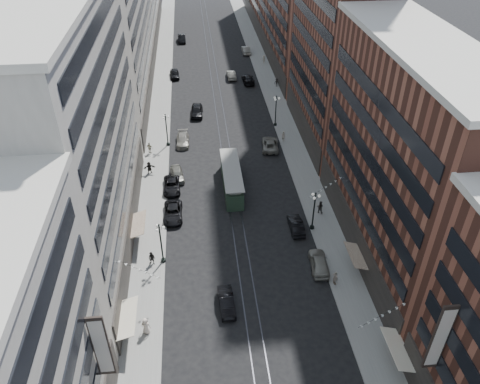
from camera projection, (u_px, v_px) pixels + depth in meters
name	position (u px, v px, depth m)	size (l,w,h in m)	color
ground	(222.00, 128.00, 80.70)	(220.00, 220.00, 0.00)	black
sidewalk_west	(160.00, 106.00, 87.81)	(4.00, 180.00, 0.15)	gray
sidewalk_east	(276.00, 101.00, 89.67)	(4.00, 180.00, 0.15)	gray
rail_west	(215.00, 104.00, 88.72)	(0.12, 180.00, 0.02)	#2D2D33
rail_east	(222.00, 104.00, 88.84)	(0.12, 180.00, 0.02)	#2D2D33
building_west_mid	(78.00, 138.00, 49.28)	(8.00, 36.00, 28.00)	#AAA497
building_west_far	(130.00, 0.00, 100.79)	(8.00, 90.00, 26.00)	#AAA497
building_east_mid	(403.00, 161.00, 49.28)	(8.00, 30.00, 24.00)	brown
building_east_tower	(340.00, 5.00, 66.67)	(8.00, 26.00, 42.00)	brown
lamppost_sw_far	(161.00, 242.00, 52.25)	(1.03, 1.14, 5.52)	black
lamppost_sw_mid	(167.00, 129.00, 74.07)	(1.03, 1.14, 5.52)	black
lamppost_se_far	(314.00, 210.00, 57.04)	(1.03, 1.14, 5.52)	black
lamppost_se_mid	(276.00, 110.00, 79.67)	(1.03, 1.14, 5.52)	black
streetcar	(232.00, 179.00, 65.42)	(2.51, 11.34, 3.14)	#273D2B
car_2	(173.00, 213.00, 60.42)	(2.37, 5.13, 1.43)	black
car_4	(319.00, 263.00, 52.83)	(1.92, 4.76, 1.62)	gray
car_5	(227.00, 302.00, 48.26)	(1.51, 4.34, 1.43)	black
pedestrian_1	(146.00, 326.00, 45.31)	(0.95, 0.52, 1.94)	beige
pedestrian_2	(152.00, 258.00, 53.10)	(0.84, 0.46, 1.73)	black
pedestrian_4	(335.00, 278.00, 50.57)	(1.05, 0.48, 1.79)	#BBAC9B
car_7	(172.00, 185.00, 65.46)	(2.30, 4.98, 1.38)	black
car_8	(183.00, 140.00, 75.99)	(2.02, 4.97, 1.44)	gray
car_9	(174.00, 74.00, 98.95)	(1.89, 4.70, 1.60)	black
car_10	(296.00, 225.00, 58.35)	(1.55, 4.43, 1.46)	black
car_11	(270.00, 144.00, 74.83)	(2.49, 5.39, 1.50)	gray
car_12	(248.00, 79.00, 96.73)	(2.19, 5.39, 1.56)	black
car_13	(197.00, 111.00, 84.32)	(2.10, 5.21, 1.78)	black
car_14	(231.00, 75.00, 98.60)	(1.65, 4.74, 1.56)	slate
pedestrian_5	(149.00, 168.00, 68.50)	(1.74, 0.50, 1.88)	black
pedestrian_6	(150.00, 148.00, 73.12)	(1.12, 0.51, 1.91)	#9F9B84
pedestrian_7	(320.00, 207.00, 60.84)	(0.88, 0.48, 1.81)	black
pedestrian_8	(283.00, 136.00, 76.35)	(0.64, 0.42, 1.77)	#AB9E8E
pedestrian_9	(277.00, 82.00, 94.67)	(1.09, 0.45, 1.69)	black
car_extra_0	(182.00, 38.00, 118.26)	(1.83, 5.25, 1.73)	black
car_extra_1	(177.00, 174.00, 67.75)	(1.75, 4.35, 1.48)	#65645A
car_extra_2	(246.00, 50.00, 111.23)	(1.72, 4.94, 1.63)	gray
pedestrian_extra_0	(264.00, 59.00, 105.50)	(1.16, 0.48, 1.79)	#AEA290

